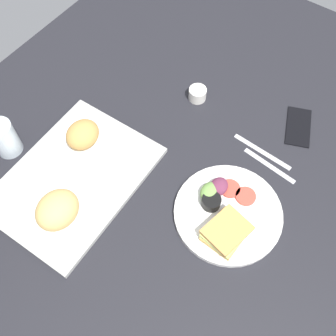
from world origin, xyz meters
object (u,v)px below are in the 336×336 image
drinking_glass (4,138)px  espresso_cup (197,94)px  plate_with_salad (226,213)px  cell_phone (299,126)px  bread_plate_far (83,139)px  fork (269,166)px  knife (262,152)px  bread_plate_near (59,211)px  serving_tray (74,179)px

drinking_glass → espresso_cup: 59.32cm
plate_with_salad → cell_phone: size_ratio=2.02×
bread_plate_far → fork: (25.69, -47.65, -4.20)cm
espresso_cup → cell_phone: size_ratio=0.39×
plate_with_salad → cell_phone: 38.25cm
plate_with_salad → cell_phone: bearing=-4.7°
espresso_cup → knife: 27.63cm
bread_plate_near → fork: 59.82cm
bread_plate_near → drinking_glass: same height
bread_plate_near → fork: (46.53, -37.24, -5.12)cm
bread_plate_far → plate_with_salad: bearing=-83.6°
drinking_glass → fork: drinking_glass is taller
drinking_glass → cell_phone: drinking_glass is taller
cell_phone → espresso_cup: bearing=82.5°
knife → plate_with_salad: bearing=96.9°
serving_tray → cell_phone: 68.86cm
bread_plate_far → serving_tray: bearing=-154.8°
bread_plate_near → plate_with_salad: bread_plate_near is taller
bread_plate_far → fork: size_ratio=1.19×
bread_plate_far → bread_plate_near: bearing=-153.5°
bread_plate_near → bread_plate_far: bearing=26.5°
drinking_glass → fork: (39.00, -65.38, -5.29)cm
drinking_glass → knife: bearing=-55.6°
plate_with_salad → espresso_cup: 41.21cm
plate_with_salad → espresso_cup: size_ratio=5.19×
plate_with_salad → knife: (23.66, 1.59, -1.43)cm
espresso_cup → knife: size_ratio=0.29×
drinking_glass → knife: size_ratio=0.58×
serving_tray → knife: serving_tray is taller
plate_with_salad → bread_plate_near: bearing=126.6°
bread_plate_near → espresso_cup: (55.66, -6.36, -3.37)cm
drinking_glass → espresso_cup: (48.13, -34.49, -3.54)cm
serving_tray → bread_plate_far: size_ratio=2.23×
bread_plate_far → espresso_cup: bearing=-25.7°
plate_with_salad → drinking_glass: drinking_glass is taller
bread_plate_near → drinking_glass: 29.12cm
bread_plate_near → plate_with_salad: size_ratio=0.67×
serving_tray → plate_with_salad: size_ratio=1.55×
bread_plate_far → cell_phone: bread_plate_far is taller
serving_tray → cell_phone: serving_tray is taller
bread_plate_near → fork: bread_plate_near is taller
bread_plate_near → fork: size_ratio=1.15×
bread_plate_near → knife: bearing=-33.9°
espresso_cup → knife: espresso_cup is taller
drinking_glass → plate_with_salad: bearing=-73.8°
plate_with_salad → espresso_cup: (29.79, 28.47, 0.32)cm
serving_tray → bread_plate_near: (-10.63, -5.60, 4.57)cm
serving_tray → bread_plate_near: size_ratio=2.31×
drinking_glass → serving_tray: bearing=-82.2°
bread_plate_near → knife: size_ratio=1.03×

